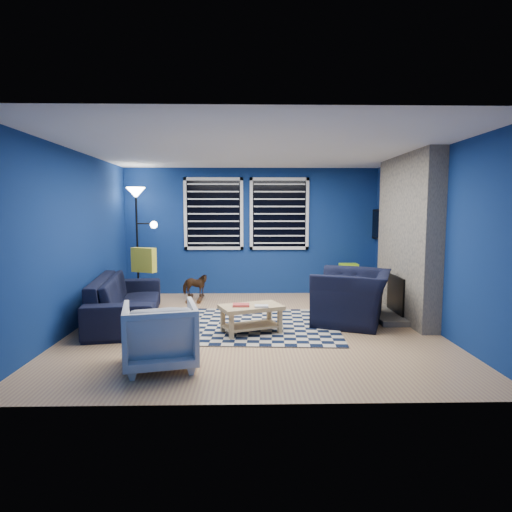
{
  "coord_description": "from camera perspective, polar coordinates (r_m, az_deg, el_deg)",
  "views": [
    {
      "loc": [
        -0.1,
        -6.02,
        1.65
      ],
      "look_at": [
        0.04,
        0.3,
        0.99
      ],
      "focal_mm": 30.0,
      "sensor_mm": 36.0,
      "label": 1
    }
  ],
  "objects": [
    {
      "name": "sofa",
      "position": [
        6.75,
        -16.85,
        -5.5
      ],
      "size": [
        2.42,
        1.25,
        0.67
      ],
      "primitive_type": "imported",
      "rotation": [
        0.0,
        0.0,
        1.73
      ],
      "color": "black",
      "rests_on": "floor"
    },
    {
      "name": "wall_back",
      "position": [
        8.53,
        -0.6,
        3.29
      ],
      "size": [
        5.0,
        0.0,
        5.0
      ],
      "primitive_type": "plane",
      "rotation": [
        1.57,
        0.0,
        0.0
      ],
      "color": "navy",
      "rests_on": "floor"
    },
    {
      "name": "floor",
      "position": [
        6.24,
        -0.31,
        -9.36
      ],
      "size": [
        5.0,
        5.0,
        0.0
      ],
      "primitive_type": "plane",
      "color": "tan",
      "rests_on": "ground"
    },
    {
      "name": "wall_right",
      "position": [
        6.57,
        22.07,
        2.04
      ],
      "size": [
        0.0,
        5.0,
        5.0
      ],
      "primitive_type": "plane",
      "rotation": [
        1.57,
        0.0,
        -1.57
      ],
      "color": "navy",
      "rests_on": "floor"
    },
    {
      "name": "throw_pillow",
      "position": [
        7.11,
        -14.74,
        -0.52
      ],
      "size": [
        0.43,
        0.29,
        0.39
      ],
      "primitive_type": "cube",
      "rotation": [
        0.0,
        0.0,
        -0.43
      ],
      "color": "gold",
      "rests_on": "sofa"
    },
    {
      "name": "coffee_table",
      "position": [
        5.82,
        -0.67,
        -7.62
      ],
      "size": [
        0.93,
        0.73,
        0.41
      ],
      "rotation": [
        0.0,
        0.0,
        0.36
      ],
      "color": "tan",
      "rests_on": "rug"
    },
    {
      "name": "window_right",
      "position": [
        8.5,
        3.13,
        5.64
      ],
      "size": [
        1.17,
        0.06,
        1.42
      ],
      "color": "black",
      "rests_on": "wall_back"
    },
    {
      "name": "tv",
      "position": [
        8.41,
        16.38,
        4.04
      ],
      "size": [
        0.07,
        1.0,
        0.58
      ],
      "color": "black",
      "rests_on": "wall_right"
    },
    {
      "name": "rug",
      "position": [
        6.28,
        -0.75,
        -9.19
      ],
      "size": [
        2.62,
        2.15,
        0.02
      ],
      "primitive_type": "cube",
      "rotation": [
        0.0,
        0.0,
        -0.06
      ],
      "color": "black",
      "rests_on": "floor"
    },
    {
      "name": "window_left",
      "position": [
        8.5,
        -5.68,
        5.62
      ],
      "size": [
        1.17,
        0.06,
        1.42
      ],
      "color": "black",
      "rests_on": "wall_back"
    },
    {
      "name": "fireplace",
      "position": [
        6.98,
        19.37,
        1.91
      ],
      "size": [
        0.65,
        2.0,
        2.5
      ],
      "color": "gray",
      "rests_on": "floor"
    },
    {
      "name": "rocking_horse",
      "position": [
        8.02,
        -8.17,
        -3.86
      ],
      "size": [
        0.35,
        0.56,
        0.43
      ],
      "primitive_type": "imported",
      "rotation": [
        0.0,
        0.0,
        1.34
      ],
      "color": "#4D2C18",
      "rests_on": "floor"
    },
    {
      "name": "armchair_big",
      "position": [
        6.51,
        12.72,
        -5.35
      ],
      "size": [
        1.49,
        1.4,
        0.78
      ],
      "primitive_type": "imported",
      "rotation": [
        0.0,
        0.0,
        -1.94
      ],
      "color": "black",
      "rests_on": "floor"
    },
    {
      "name": "armchair_bent",
      "position": [
        4.71,
        -12.65,
        -10.22
      ],
      "size": [
        0.9,
        0.92,
        0.7
      ],
      "primitive_type": "imported",
      "rotation": [
        0.0,
        0.0,
        3.37
      ],
      "color": "gray",
      "rests_on": "floor"
    },
    {
      "name": "cabinet",
      "position": [
        8.53,
        12.21,
        -3.37
      ],
      "size": [
        0.76,
        0.62,
        0.64
      ],
      "rotation": [
        0.0,
        0.0,
        0.32
      ],
      "color": "tan",
      "rests_on": "floor"
    },
    {
      "name": "wall_left",
      "position": [
        6.49,
        -22.99,
        1.97
      ],
      "size": [
        0.0,
        5.0,
        5.0
      ],
      "primitive_type": "plane",
      "rotation": [
        1.57,
        0.0,
        1.57
      ],
      "color": "navy",
      "rests_on": "floor"
    },
    {
      "name": "floor_lamp",
      "position": [
        8.28,
        -15.52,
        6.2
      ],
      "size": [
        0.57,
        0.35,
        2.09
      ],
      "color": "black",
      "rests_on": "floor"
    },
    {
      "name": "ceiling",
      "position": [
        6.08,
        -0.33,
        14.02
      ],
      "size": [
        5.0,
        5.0,
        0.0
      ],
      "primitive_type": "plane",
      "rotation": [
        3.14,
        0.0,
        0.0
      ],
      "color": "white",
      "rests_on": "wall_back"
    }
  ]
}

